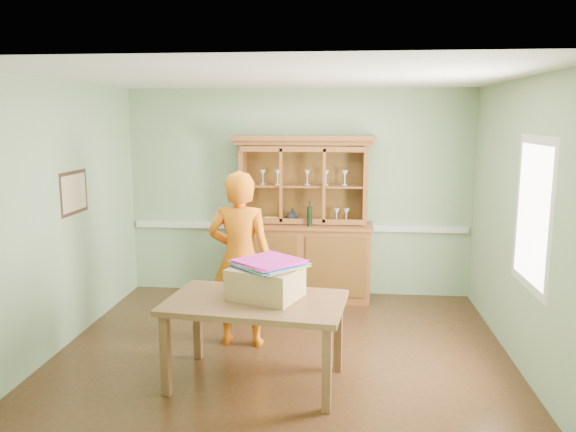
# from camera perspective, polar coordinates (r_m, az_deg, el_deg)

# --- Properties ---
(floor) EXTENTS (4.50, 4.50, 0.00)m
(floor) POSITION_cam_1_polar(r_m,az_deg,el_deg) (5.82, -0.58, -13.61)
(floor) COLOR #4A2B17
(floor) RESTS_ON ground
(ceiling) EXTENTS (4.50, 4.50, 0.00)m
(ceiling) POSITION_cam_1_polar(r_m,az_deg,el_deg) (5.35, -0.63, 13.95)
(ceiling) COLOR white
(ceiling) RESTS_ON wall_back
(wall_back) EXTENTS (4.50, 0.00, 4.50)m
(wall_back) POSITION_cam_1_polar(r_m,az_deg,el_deg) (7.39, 1.05, 2.36)
(wall_back) COLOR #84A47B
(wall_back) RESTS_ON floor
(wall_left) EXTENTS (0.00, 4.00, 4.00)m
(wall_left) POSITION_cam_1_polar(r_m,az_deg,el_deg) (6.09, -22.17, -0.03)
(wall_left) COLOR #84A47B
(wall_left) RESTS_ON floor
(wall_right) EXTENTS (0.00, 4.00, 4.00)m
(wall_right) POSITION_cam_1_polar(r_m,az_deg,el_deg) (5.65, 22.73, -0.79)
(wall_right) COLOR #84A47B
(wall_right) RESTS_ON floor
(wall_front) EXTENTS (4.50, 0.00, 4.50)m
(wall_front) POSITION_cam_1_polar(r_m,az_deg,el_deg) (3.49, -4.12, -6.34)
(wall_front) COLOR #84A47B
(wall_front) RESTS_ON floor
(chair_rail) EXTENTS (4.41, 0.05, 0.08)m
(chair_rail) POSITION_cam_1_polar(r_m,az_deg,el_deg) (7.44, 1.02, -1.10)
(chair_rail) COLOR silver
(chair_rail) RESTS_ON wall_back
(framed_map) EXTENTS (0.03, 0.60, 0.46)m
(framed_map) POSITION_cam_1_polar(r_m,az_deg,el_deg) (6.31, -20.87, 2.23)
(framed_map) COLOR #372216
(framed_map) RESTS_ON wall_left
(window_panel) EXTENTS (0.03, 0.96, 1.36)m
(window_panel) POSITION_cam_1_polar(r_m,az_deg,el_deg) (5.34, 23.56, 0.20)
(window_panel) COLOR silver
(window_panel) RESTS_ON wall_right
(china_hutch) EXTENTS (1.79, 0.59, 2.11)m
(china_hutch) POSITION_cam_1_polar(r_m,az_deg,el_deg) (7.26, 1.52, -2.67)
(china_hutch) COLOR brown
(china_hutch) RESTS_ON floor
(dining_table) EXTENTS (1.63, 1.08, 0.77)m
(dining_table) POSITION_cam_1_polar(r_m,az_deg,el_deg) (4.97, -3.34, -9.49)
(dining_table) COLOR brown
(dining_table) RESTS_ON floor
(cardboard_box) EXTENTS (0.70, 0.64, 0.27)m
(cardboard_box) POSITION_cam_1_polar(r_m,az_deg,el_deg) (4.96, -2.32, -6.78)
(cardboard_box) COLOR tan
(cardboard_box) RESTS_ON dining_table
(kite_stack) EXTENTS (0.70, 0.70, 0.06)m
(kite_stack) POSITION_cam_1_polar(r_m,az_deg,el_deg) (4.94, -1.89, -4.84)
(kite_stack) COLOR #4A1FCC
(kite_stack) RESTS_ON cardboard_box
(person) EXTENTS (0.68, 0.46, 1.81)m
(person) POSITION_cam_1_polar(r_m,az_deg,el_deg) (5.75, -4.88, -4.39)
(person) COLOR orange
(person) RESTS_ON floor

